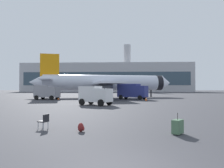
{
  "coord_description": "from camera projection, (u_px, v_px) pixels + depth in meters",
  "views": [
    {
      "loc": [
        0.0,
        -5.85,
        2.37
      ],
      "look_at": [
        -1.68,
        27.71,
        3.0
      ],
      "focal_mm": 33.51,
      "sensor_mm": 36.0,
      "label": 1
    }
  ],
  "objects": [
    {
      "name": "service_truck",
      "position": [
        47.0,
        92.0,
        42.03
      ],
      "size": [
        5.14,
        3.31,
        2.9
      ],
      "color": "gray",
      "rests_on": "ground"
    },
    {
      "name": "cargo_van",
      "position": [
        95.0,
        95.0,
        28.57
      ],
      "size": [
        4.83,
        3.89,
        2.6
      ],
      "color": "white",
      "rests_on": "ground"
    },
    {
      "name": "safety_cone_mid",
      "position": [
        89.0,
        95.0,
        60.84
      ],
      "size": [
        0.44,
        0.44,
        0.72
      ],
      "color": "#F2590C",
      "rests_on": "ground"
    },
    {
      "name": "gate_chair",
      "position": [
        44.0,
        120.0,
        12.02
      ],
      "size": [
        0.62,
        0.62,
        0.86
      ],
      "color": "black",
      "rests_on": "ground"
    },
    {
      "name": "traveller_backpack",
      "position": [
        81.0,
        127.0,
        11.3
      ],
      "size": [
        0.36,
        0.4,
        0.48
      ],
      "color": "maroon",
      "rests_on": "ground"
    },
    {
      "name": "fuel_truck",
      "position": [
        132.0,
        91.0,
        43.14
      ],
      "size": [
        6.44,
        4.8,
        3.2
      ],
      "color": "navy",
      "rests_on": "ground"
    },
    {
      "name": "rolling_suitcase",
      "position": [
        178.0,
        127.0,
        10.68
      ],
      "size": [
        0.71,
        0.75,
        1.1
      ],
      "color": "#476B4C",
      "rests_on": "ground"
    },
    {
      "name": "safety_cone_near",
      "position": [
        58.0,
        98.0,
        42.2
      ],
      "size": [
        0.44,
        0.44,
        0.6
      ],
      "color": "#F2590C",
      "rests_on": "ground"
    },
    {
      "name": "terminal_building",
      "position": [
        107.0,
        78.0,
        132.45
      ],
      "size": [
        105.23,
        16.37,
        29.66
      ],
      "color": "#B2B2B7",
      "rests_on": "ground"
    },
    {
      "name": "airplane_at_gate",
      "position": [
        105.0,
        83.0,
        52.15
      ],
      "size": [
        35.39,
        32.21,
        10.5
      ],
      "color": "silver",
      "rests_on": "ground"
    },
    {
      "name": "safety_cone_far",
      "position": [
        146.0,
        99.0,
        39.14
      ],
      "size": [
        0.44,
        0.44,
        0.7
      ],
      "color": "#F2590C",
      "rests_on": "ground"
    }
  ]
}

